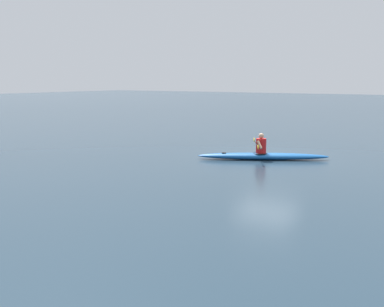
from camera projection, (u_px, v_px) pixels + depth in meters
The scene contains 3 objects.
ground_plane at pixel (268, 156), 19.60m from camera, with size 160.00×160.00×0.00m, color #233847.
kayak at pixel (263, 156), 18.75m from camera, with size 4.76×3.11×0.26m.
kayaker at pixel (261, 145), 18.69m from camera, with size 1.26×2.16×0.78m.
Camera 1 is at (-7.98, 17.89, 3.15)m, focal length 44.76 mm.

